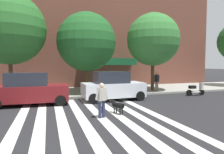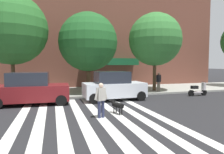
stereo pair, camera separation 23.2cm
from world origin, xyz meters
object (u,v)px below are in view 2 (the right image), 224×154
street_tree_middle (88,42)px  parked_scooter (198,90)px  parked_car_third_in_line (114,87)px  street_tree_nearest (12,29)px  pedestrian_dog_walker (101,98)px  dog_on_leash (117,105)px  pedestrian_bystander (159,81)px  street_tree_further (155,40)px  parked_car_behind_first (31,89)px

street_tree_middle → parked_scooter: bearing=-22.4°
parked_car_third_in_line → street_tree_nearest: size_ratio=0.57×
pedestrian_dog_walker → dog_on_leash: pedestrian_dog_walker is taller
parked_car_third_in_line → pedestrian_bystander: size_ratio=2.61×
parked_scooter → pedestrian_dog_walker: (-8.82, -4.04, 0.45)m
street_tree_further → dog_on_leash: (-5.63, -6.45, -4.22)m
pedestrian_bystander → street_tree_further: bearing=91.5°
street_tree_nearest → street_tree_middle: bearing=0.9°
street_tree_nearest → pedestrian_dog_walker: 9.72m
street_tree_nearest → pedestrian_bystander: bearing=-5.2°
parked_car_third_in_line → parked_scooter: 6.91m
parked_scooter → street_tree_nearest: 14.87m
pedestrian_dog_walker → dog_on_leash: size_ratio=1.55×
parked_car_behind_first → street_tree_further: size_ratio=0.66×
street_tree_nearest → pedestrian_bystander: 12.26m
parked_scooter → pedestrian_dog_walker: bearing=-155.4°
street_tree_middle → dog_on_leash: 7.89m
pedestrian_dog_walker → parked_scooter: bearing=24.6°
parked_car_behind_first → pedestrian_dog_walker: size_ratio=2.75×
dog_on_leash → pedestrian_bystander: pedestrian_bystander is taller
street_tree_nearest → street_tree_further: 11.55m
parked_car_behind_first → pedestrian_dog_walker: (3.42, -4.24, -0.02)m
parked_car_behind_first → street_tree_nearest: street_tree_nearest is taller
street_tree_middle → street_tree_further: size_ratio=0.96×
parked_car_behind_first → parked_scooter: 12.25m
street_tree_further → pedestrian_bystander: bearing=-88.5°
street_tree_middle → street_tree_further: street_tree_further is taller
street_tree_middle → dog_on_leash: bearing=-87.9°
parked_scooter → street_tree_middle: bearing=157.6°
parked_car_third_in_line → street_tree_middle: size_ratio=0.65×
street_tree_middle → parked_car_third_in_line: bearing=-68.9°
parked_scooter → pedestrian_bystander: 3.18m
pedestrian_dog_walker → dog_on_leash: (0.96, 0.50, -0.48)m
parked_scooter → street_tree_nearest: (-13.77, 3.25, 4.57)m
parked_car_third_in_line → street_tree_further: street_tree_further is taller
parked_car_third_in_line → street_tree_further: (4.66, 2.71, 3.72)m
street_tree_middle → street_tree_further: bearing=-4.2°
parked_car_behind_first → parked_car_third_in_line: 5.35m
street_tree_nearest → street_tree_further: size_ratio=1.09×
street_tree_nearest → pedestrian_bystander: size_ratio=4.57×
dog_on_leash → pedestrian_bystander: bearing=45.5°
parked_car_behind_first → street_tree_further: bearing=15.1°
pedestrian_dog_walker → pedestrian_bystander: size_ratio=1.00×
parked_car_third_in_line → pedestrian_dog_walker: 4.65m
parked_car_behind_first → street_tree_further: 11.01m
pedestrian_bystander → parked_scooter: bearing=-44.8°
street_tree_further → parked_scooter: bearing=-52.5°
parked_car_behind_first → parked_scooter: (12.24, -0.20, -0.47)m
street_tree_middle → pedestrian_bystander: 6.82m
parked_car_third_in_line → street_tree_middle: (-1.21, 3.14, 3.36)m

